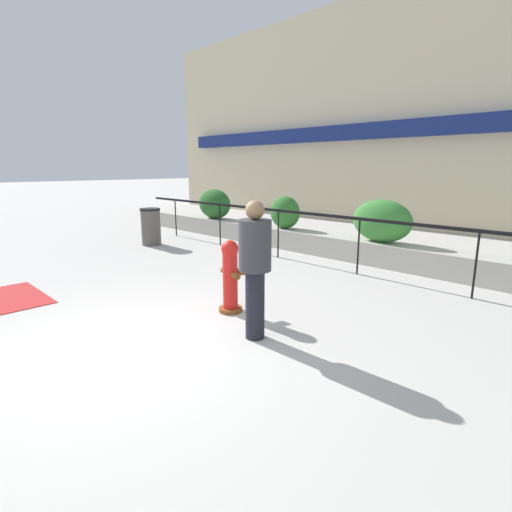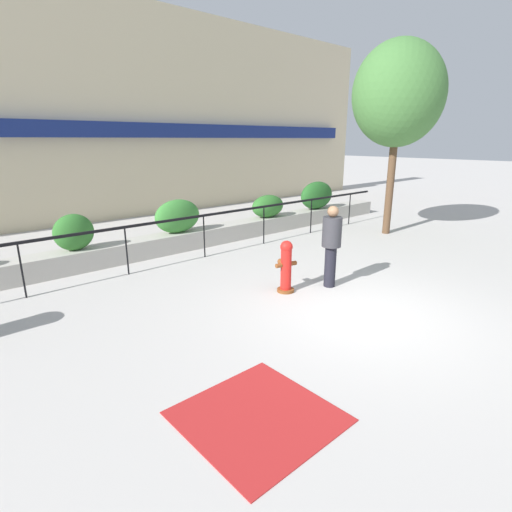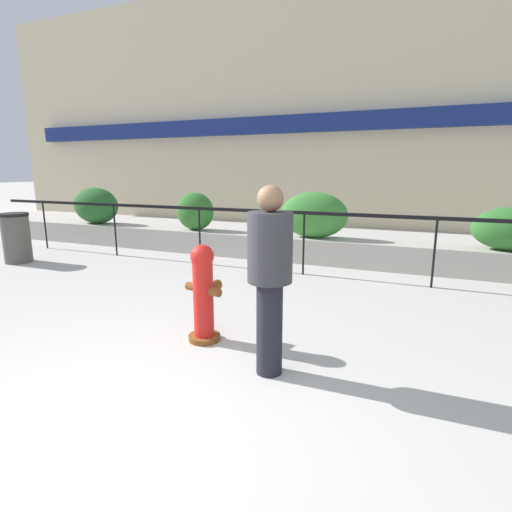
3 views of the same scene
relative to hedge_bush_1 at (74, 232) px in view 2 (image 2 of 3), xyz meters
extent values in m
plane|color=#BCB7B2|center=(2.91, -6.00, -0.93)|extent=(120.00, 120.00, 0.00)
cube|color=beige|center=(2.91, 6.00, 3.07)|extent=(30.00, 1.00, 8.00)
cube|color=navy|center=(2.91, 5.32, 2.43)|extent=(27.00, 0.36, 0.56)
cube|color=#B7B2A8|center=(2.91, 0.00, -0.68)|extent=(18.00, 0.70, 0.50)
cube|color=black|center=(2.91, -1.10, 0.19)|extent=(15.00, 0.05, 0.06)
cylinder|color=black|center=(-1.38, -1.10, -0.36)|extent=(0.04, 0.04, 1.15)
cylinder|color=black|center=(0.77, -1.10, -0.36)|extent=(0.04, 0.04, 1.15)
cylinder|color=black|center=(2.91, -1.10, -0.36)|extent=(0.04, 0.04, 1.15)
cylinder|color=black|center=(5.05, -1.10, -0.36)|extent=(0.04, 0.04, 1.15)
cylinder|color=black|center=(7.20, -1.10, -0.36)|extent=(0.04, 0.04, 1.15)
cylinder|color=black|center=(9.34, -1.10, -0.36)|extent=(0.04, 0.04, 1.15)
ellipsoid|color=#2D6B28|center=(0.00, 0.00, 0.00)|extent=(0.93, 0.56, 0.86)
ellipsoid|color=#387F33|center=(2.79, 0.00, 0.03)|extent=(1.38, 0.61, 0.93)
ellipsoid|color=#2D6B28|center=(6.25, 0.00, -0.06)|extent=(1.27, 0.70, 0.74)
ellipsoid|color=#235B23|center=(8.77, 0.00, 0.08)|extent=(1.58, 0.70, 1.02)
cylinder|color=brown|center=(2.71, -4.29, -0.90)|extent=(0.42, 0.42, 0.06)
cylinder|color=red|center=(2.71, -4.29, -0.45)|extent=(0.27, 0.27, 0.85)
sphere|color=red|center=(2.71, -4.29, 0.02)|extent=(0.25, 0.25, 0.25)
cylinder|color=brown|center=(2.75, -4.12, -0.35)|extent=(0.14, 0.16, 0.11)
cylinder|color=brown|center=(2.88, -4.33, -0.35)|extent=(0.14, 0.12, 0.09)
cylinder|color=brown|center=(2.54, -4.25, -0.35)|extent=(0.14, 0.12, 0.09)
cylinder|color=brown|center=(9.05, -2.80, 0.60)|extent=(0.24, 0.24, 3.07)
ellipsoid|color=#427538|center=(9.05, -2.80, 3.41)|extent=(2.99, 2.69, 3.14)
cylinder|color=black|center=(3.63, -4.69, -0.49)|extent=(0.32, 0.32, 0.88)
cylinder|color=#333338|center=(3.63, -4.69, 0.26)|extent=(0.53, 0.53, 0.62)
sphere|color=#8C6647|center=(3.63, -4.69, 0.68)|extent=(0.23, 0.23, 0.23)
cube|color=#B22323|center=(-0.31, -6.80, -0.93)|extent=(1.60, 1.60, 0.01)
camera|label=1|loc=(6.99, -8.00, 1.18)|focal=28.00mm
camera|label=2|loc=(-2.88, -9.64, 2.09)|focal=28.00mm
camera|label=3|loc=(4.85, -7.89, 0.91)|focal=28.00mm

